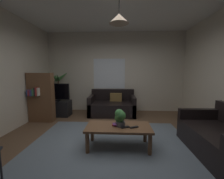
% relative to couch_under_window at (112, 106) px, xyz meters
% --- Properties ---
extents(floor, '(4.89, 4.93, 0.02)m').
position_rel_couch_under_window_xyz_m(floor, '(0.07, -1.95, -0.28)').
color(floor, brown).
rests_on(floor, ground).
extents(rug, '(3.18, 2.71, 0.01)m').
position_rel_couch_under_window_xyz_m(rug, '(0.07, -2.15, -0.27)').
color(rug, slate).
rests_on(rug, ground).
extents(wall_back, '(5.01, 0.06, 2.84)m').
position_rel_couch_under_window_xyz_m(wall_back, '(0.07, 0.54, 1.15)').
color(wall_back, beige).
rests_on(wall_back, ground).
extents(window_pane, '(1.14, 0.01, 1.08)m').
position_rel_couch_under_window_xyz_m(window_pane, '(-0.14, 0.51, 1.09)').
color(window_pane, white).
extents(couch_under_window, '(1.51, 0.90, 0.82)m').
position_rel_couch_under_window_xyz_m(couch_under_window, '(0.00, 0.00, 0.00)').
color(couch_under_window, black).
rests_on(couch_under_window, ground).
extents(couch_right_side, '(0.90, 1.42, 0.82)m').
position_rel_couch_under_window_xyz_m(couch_right_side, '(2.01, -2.27, 0.00)').
color(couch_right_side, black).
rests_on(couch_right_side, ground).
extents(coffee_table, '(1.21, 0.58, 0.42)m').
position_rel_couch_under_window_xyz_m(coffee_table, '(0.22, -2.10, 0.08)').
color(coffee_table, brown).
rests_on(coffee_table, ground).
extents(book_on_table_0, '(0.16, 0.11, 0.03)m').
position_rel_couch_under_window_xyz_m(book_on_table_0, '(0.17, -2.08, 0.16)').
color(book_on_table_0, '#B22D2D').
rests_on(book_on_table_0, coffee_table).
extents(book_on_table_1, '(0.15, 0.13, 0.02)m').
position_rel_couch_under_window_xyz_m(book_on_table_1, '(0.18, -2.10, 0.18)').
color(book_on_table_1, '#72387F').
rests_on(book_on_table_1, coffee_table).
extents(remote_on_table_0, '(0.17, 0.12, 0.02)m').
position_rel_couch_under_window_xyz_m(remote_on_table_0, '(0.50, -2.17, 0.15)').
color(remote_on_table_0, black).
rests_on(remote_on_table_0, coffee_table).
extents(remote_on_table_1, '(0.17, 0.12, 0.02)m').
position_rel_couch_under_window_xyz_m(remote_on_table_1, '(0.34, -2.18, 0.15)').
color(remote_on_table_1, black).
rests_on(remote_on_table_1, coffee_table).
extents(potted_plant_on_table, '(0.21, 0.22, 0.32)m').
position_rel_couch_under_window_xyz_m(potted_plant_on_table, '(0.24, -2.08, 0.31)').
color(potted_plant_on_table, '#4C4C51').
rests_on(potted_plant_on_table, coffee_table).
extents(tv_stand, '(0.90, 0.44, 0.50)m').
position_rel_couch_under_window_xyz_m(tv_stand, '(-1.82, -0.24, -0.02)').
color(tv_stand, black).
rests_on(tv_stand, ground).
extents(tv, '(0.91, 0.16, 0.56)m').
position_rel_couch_under_window_xyz_m(tv, '(-1.82, -0.26, 0.52)').
color(tv, black).
rests_on(tv, tv_stand).
extents(potted_palm_corner, '(0.72, 0.88, 1.49)m').
position_rel_couch_under_window_xyz_m(potted_palm_corner, '(-1.92, 0.21, 0.40)').
color(potted_palm_corner, brown).
rests_on(potted_palm_corner, ground).
extents(bookshelf_corner, '(0.70, 0.31, 1.40)m').
position_rel_couch_under_window_xyz_m(bookshelf_corner, '(-2.00, -0.79, 0.43)').
color(bookshelf_corner, brown).
rests_on(bookshelf_corner, ground).
extents(pendant_lamp, '(0.34, 0.34, 0.60)m').
position_rel_couch_under_window_xyz_m(pendant_lamp, '(0.22, -2.10, 2.06)').
color(pendant_lamp, black).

